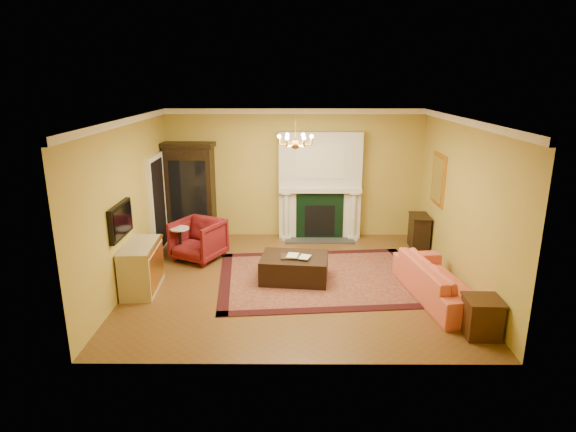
{
  "coord_description": "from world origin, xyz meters",
  "views": [
    {
      "loc": [
        -0.09,
        -8.35,
        3.66
      ],
      "look_at": [
        -0.13,
        0.3,
        1.17
      ],
      "focal_mm": 30.0,
      "sensor_mm": 36.0,
      "label": 1
    }
  ],
  "objects_px": {
    "console_table": "(419,232)",
    "commode": "(142,267)",
    "coral_sofa": "(441,275)",
    "wingback_armchair": "(198,238)",
    "china_cabinet": "(191,194)",
    "end_table": "(482,318)",
    "leather_ottoman": "(294,268)",
    "pedestal_table": "(180,242)"
  },
  "relations": [
    {
      "from": "commode",
      "to": "leather_ottoman",
      "type": "distance_m",
      "value": 2.76
    },
    {
      "from": "wingback_armchair",
      "to": "pedestal_table",
      "type": "height_order",
      "value": "wingback_armchair"
    },
    {
      "from": "commode",
      "to": "console_table",
      "type": "height_order",
      "value": "commode"
    },
    {
      "from": "leather_ottoman",
      "to": "wingback_armchair",
      "type": "bearing_deg",
      "value": 157.69
    },
    {
      "from": "coral_sofa",
      "to": "pedestal_table",
      "type": "bearing_deg",
      "value": 61.26
    },
    {
      "from": "wingback_armchair",
      "to": "leather_ottoman",
      "type": "distance_m",
      "value": 2.28
    },
    {
      "from": "wingback_armchair",
      "to": "console_table",
      "type": "relative_size",
      "value": 1.29
    },
    {
      "from": "commode",
      "to": "wingback_armchair",
      "type": "bearing_deg",
      "value": 60.91
    },
    {
      "from": "wingback_armchair",
      "to": "coral_sofa",
      "type": "xyz_separation_m",
      "value": [
        4.49,
        -1.85,
        -0.03
      ]
    },
    {
      "from": "wingback_armchair",
      "to": "commode",
      "type": "xyz_separation_m",
      "value": [
        -0.73,
        -1.51,
        -0.04
      ]
    },
    {
      "from": "leather_ottoman",
      "to": "coral_sofa",
      "type": "bearing_deg",
      "value": -10.89
    },
    {
      "from": "console_table",
      "to": "leather_ottoman",
      "type": "bearing_deg",
      "value": -143.51
    },
    {
      "from": "console_table",
      "to": "commode",
      "type": "bearing_deg",
      "value": -154.42
    },
    {
      "from": "commode",
      "to": "end_table",
      "type": "relative_size",
      "value": 2.04
    },
    {
      "from": "coral_sofa",
      "to": "leather_ottoman",
      "type": "xyz_separation_m",
      "value": [
        -2.5,
        0.77,
        -0.19
      ]
    },
    {
      "from": "coral_sofa",
      "to": "commode",
      "type": "bearing_deg",
      "value": 77.56
    },
    {
      "from": "china_cabinet",
      "to": "console_table",
      "type": "xyz_separation_m",
      "value": [
        5.18,
        -0.65,
        -0.72
      ]
    },
    {
      "from": "china_cabinet",
      "to": "end_table",
      "type": "relative_size",
      "value": 3.86
    },
    {
      "from": "commode",
      "to": "china_cabinet",
      "type": "bearing_deg",
      "value": 80.25
    },
    {
      "from": "console_table",
      "to": "coral_sofa",
      "type": "bearing_deg",
      "value": -93.06
    },
    {
      "from": "china_cabinet",
      "to": "pedestal_table",
      "type": "relative_size",
      "value": 3.04
    },
    {
      "from": "commode",
      "to": "coral_sofa",
      "type": "distance_m",
      "value": 5.23
    },
    {
      "from": "end_table",
      "to": "leather_ottoman",
      "type": "relative_size",
      "value": 0.46
    },
    {
      "from": "pedestal_table",
      "to": "console_table",
      "type": "xyz_separation_m",
      "value": [
        5.14,
        0.82,
        -0.05
      ]
    },
    {
      "from": "wingback_armchair",
      "to": "leather_ottoman",
      "type": "bearing_deg",
      "value": -1.69
    },
    {
      "from": "pedestal_table",
      "to": "coral_sofa",
      "type": "distance_m",
      "value": 5.16
    },
    {
      "from": "pedestal_table",
      "to": "coral_sofa",
      "type": "bearing_deg",
      "value": -20.0
    },
    {
      "from": "end_table",
      "to": "console_table",
      "type": "bearing_deg",
      "value": 89.1
    },
    {
      "from": "end_table",
      "to": "console_table",
      "type": "height_order",
      "value": "console_table"
    },
    {
      "from": "end_table",
      "to": "console_table",
      "type": "xyz_separation_m",
      "value": [
        0.06,
        3.83,
        0.08
      ]
    },
    {
      "from": "pedestal_table",
      "to": "coral_sofa",
      "type": "xyz_separation_m",
      "value": [
        4.85,
        -1.76,
        0.02
      ]
    },
    {
      "from": "pedestal_table",
      "to": "console_table",
      "type": "height_order",
      "value": "console_table"
    },
    {
      "from": "end_table",
      "to": "console_table",
      "type": "distance_m",
      "value": 3.83
    },
    {
      "from": "china_cabinet",
      "to": "wingback_armchair",
      "type": "bearing_deg",
      "value": -70.18
    },
    {
      "from": "end_table",
      "to": "pedestal_table",
      "type": "bearing_deg",
      "value": 149.35
    },
    {
      "from": "console_table",
      "to": "leather_ottoman",
      "type": "relative_size",
      "value": 0.59
    },
    {
      "from": "commode",
      "to": "console_table",
      "type": "relative_size",
      "value": 1.59
    },
    {
      "from": "pedestal_table",
      "to": "coral_sofa",
      "type": "relative_size",
      "value": 0.32
    },
    {
      "from": "commode",
      "to": "pedestal_table",
      "type": "bearing_deg",
      "value": 72.12
    },
    {
      "from": "coral_sofa",
      "to": "console_table",
      "type": "relative_size",
      "value": 3.11
    },
    {
      "from": "coral_sofa",
      "to": "wingback_armchair",
      "type": "bearing_deg",
      "value": 58.86
    },
    {
      "from": "end_table",
      "to": "leather_ottoman",
      "type": "xyz_separation_m",
      "value": [
        -2.73,
        2.01,
        -0.04
      ]
    }
  ]
}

